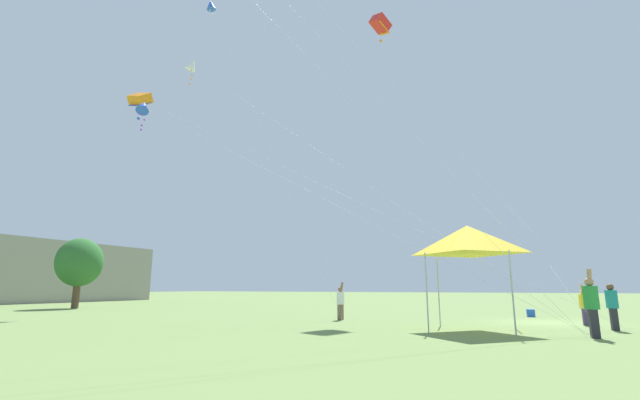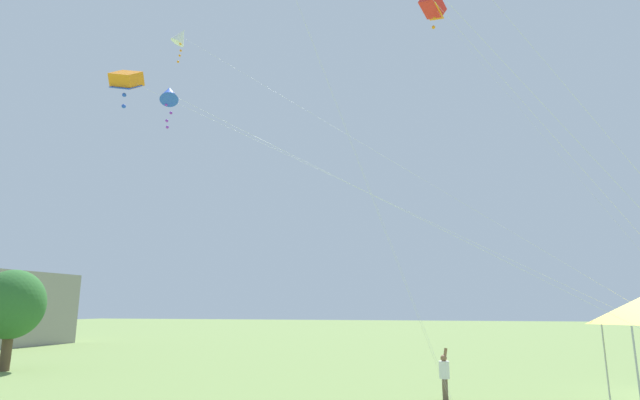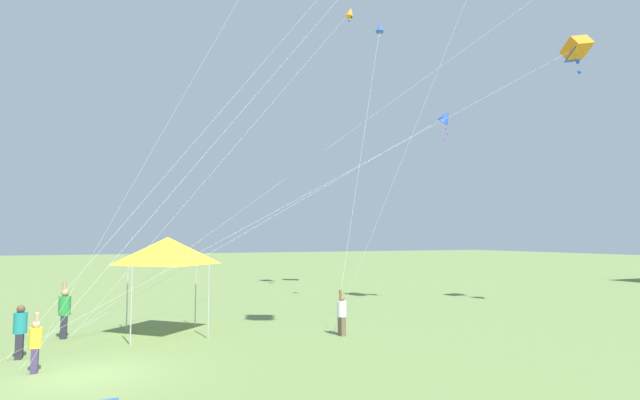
# 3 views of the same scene
# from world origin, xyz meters

# --- Properties ---
(ground_plane) EXTENTS (220.00, 220.00, 0.00)m
(ground_plane) POSITION_xyz_m (0.00, 0.00, 0.00)
(ground_plane) COLOR olive
(tree_far_centre) EXTENTS (3.47, 3.13, 5.24)m
(tree_far_centre) POSITION_xyz_m (0.55, 31.34, 3.39)
(tree_far_centre) COLOR brown
(tree_far_centre) RESTS_ON ground
(festival_tent) EXTENTS (3.08, 3.08, 3.86)m
(festival_tent) POSITION_xyz_m (-5.21, 2.72, 3.31)
(festival_tent) COLOR #B7B7BC
(festival_tent) RESTS_ON ground
(cooler_box) EXTENTS (0.60, 0.40, 0.39)m
(cooler_box) POSITION_xyz_m (3.98, 0.48, 0.19)
(cooler_box) COLOR blue
(cooler_box) RESTS_ON ground
(person_green_shirt) EXTENTS (0.44, 0.44, 2.14)m
(person_green_shirt) POSITION_xyz_m (-6.09, -0.93, 1.04)
(person_green_shirt) COLOR #282833
(person_green_shirt) RESTS_ON ground
(person_white_shirt) EXTENTS (0.37, 0.37, 1.80)m
(person_white_shirt) POSITION_xyz_m (-2.26, 9.01, 0.87)
(person_white_shirt) COLOR brown
(person_white_shirt) RESTS_ON ground
(person_yellow_shirt) EXTENTS (0.35, 0.35, 1.70)m
(person_yellow_shirt) POSITION_xyz_m (-0.99, -1.38, 0.82)
(person_yellow_shirt) COLOR #473860
(person_yellow_shirt) RESTS_ON ground
(person_teal_shirt) EXTENTS (0.40, 0.40, 1.68)m
(person_teal_shirt) POSITION_xyz_m (-3.07, -2.01, 0.91)
(person_teal_shirt) COLOR #282833
(person_teal_shirt) RESTS_ON ground
(kite_blue_diamond_0) EXTENTS (4.96, 5.33, 15.51)m
(kite_blue_diamond_0) POSITION_xyz_m (-7.18, 13.81, 15.14)
(kite_blue_diamond_0) COLOR silver
(kite_blue_diamond_0) RESTS_ON ground
(kite_orange_box_2) EXTENTS (1.28, 26.45, 14.63)m
(kite_orange_box_2) POSITION_xyz_m (-2.53, 23.15, 13.89)
(kite_orange_box_2) COLOR silver
(kite_orange_box_2) RESTS_ON ground
(kite_red_box_5) EXTENTS (7.65, 11.26, 21.81)m
(kite_red_box_5) POSITION_xyz_m (6.11, 8.78, 21.00)
(kite_red_box_5) COLOR silver
(kite_red_box_5) RESTS_ON ground
(kite_white_diamond_6) EXTENTS (9.58, 25.19, 19.94)m
(kite_white_diamond_6) POSITION_xyz_m (2.76, 23.62, 19.27)
(kite_white_diamond_6) COLOR silver
(kite_white_diamond_6) RESTS_ON ground
(kite_blue_diamond_8) EXTENTS (1.38, 19.41, 11.22)m
(kite_blue_diamond_8) POSITION_xyz_m (-6.99, 17.93, 10.65)
(kite_blue_diamond_8) COLOR silver
(kite_blue_diamond_8) RESTS_ON ground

